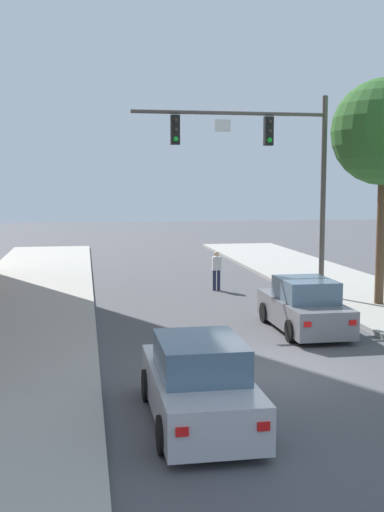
% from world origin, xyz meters
% --- Properties ---
extents(ground_plane, '(120.00, 120.00, 0.00)m').
position_xyz_m(ground_plane, '(0.00, 0.00, 0.00)').
color(ground_plane, '#4C4C51').
extents(traffic_signal_mast, '(7.31, 0.38, 7.50)m').
position_xyz_m(traffic_signal_mast, '(2.50, 8.72, 5.38)').
color(traffic_signal_mast, '#514C47').
rests_on(traffic_signal_mast, sidewalk_right).
extents(car_lead_grey, '(1.84, 4.24, 1.60)m').
position_xyz_m(car_lead_grey, '(2.16, 3.84, 0.72)').
color(car_lead_grey, slate).
rests_on(car_lead_grey, ground).
extents(car_following_silver, '(1.85, 4.24, 1.60)m').
position_xyz_m(car_following_silver, '(-2.26, -2.85, 0.72)').
color(car_following_silver, '#B7B7BC').
rests_on(car_following_silver, ground).
extents(pedestrian_crossing_road, '(0.36, 0.22, 1.64)m').
position_xyz_m(pedestrian_crossing_road, '(1.08, 11.40, 0.91)').
color(pedestrian_crossing_road, '#232847').
rests_on(pedestrian_crossing_road, ground).
extents(street_tree_second, '(3.70, 3.70, 7.90)m').
position_xyz_m(street_tree_second, '(6.05, 6.84, 6.16)').
color(street_tree_second, brown).
rests_on(street_tree_second, sidewalk_right).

